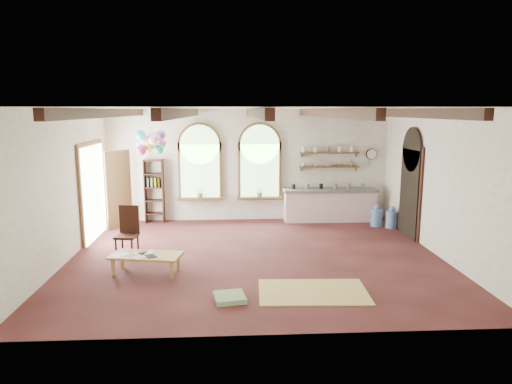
{
  "coord_description": "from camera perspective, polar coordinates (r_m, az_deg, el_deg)",
  "views": [
    {
      "loc": [
        -0.52,
        -9.51,
        3.16
      ],
      "look_at": [
        0.04,
        0.6,
        1.33
      ],
      "focal_mm": 32.0,
      "sensor_mm": 36.0,
      "label": 1
    }
  ],
  "objects": [
    {
      "name": "ceiling_beams",
      "position": [
        9.53,
        -0.02,
        9.86
      ],
      "size": [
        6.2,
        6.8,
        0.18
      ],
      "primitive_type": null,
      "color": "#331810",
      "rests_on": "ceiling"
    },
    {
      "name": "water_jug_a",
      "position": [
        12.99,
        14.83,
        -3.02
      ],
      "size": [
        0.31,
        0.31,
        0.6
      ],
      "color": "#5478B4",
      "rests_on": "floor"
    },
    {
      "name": "window_left",
      "position": [
        13.06,
        -7.01,
        3.43
      ],
      "size": [
        1.3,
        0.28,
        2.2
      ],
      "color": "brown",
      "rests_on": "floor"
    },
    {
      "name": "window_right",
      "position": [
        13.05,
        0.47,
        3.5
      ],
      "size": [
        1.3,
        0.28,
        2.2
      ],
      "color": "brown",
      "rests_on": "floor"
    },
    {
      "name": "bookshelf",
      "position": [
        13.21,
        -12.61,
        0.13
      ],
      "size": [
        0.53,
        0.32,
        1.8
      ],
      "color": "#331810",
      "rests_on": "floor"
    },
    {
      "name": "shelf_bowl_b",
      "position": [
        13.36,
        10.39,
        3.35
      ],
      "size": [
        0.2,
        0.2,
        0.06
      ],
      "primitive_type": "imported",
      "color": "#8C664C",
      "rests_on": "wall_shelf_lower"
    },
    {
      "name": "kitchen_counter",
      "position": [
        13.3,
        9.16,
        -1.55
      ],
      "size": [
        2.68,
        0.62,
        0.94
      ],
      "color": "beige",
      "rests_on": "floor"
    },
    {
      "name": "right_doorway",
      "position": [
        12.06,
        18.65,
        -0.15
      ],
      "size": [
        0.1,
        1.3,
        2.4
      ],
      "primitive_type": "cube",
      "color": "black",
      "rests_on": "floor"
    },
    {
      "name": "left_doorway",
      "position": [
        11.99,
        -19.73,
        -0.03
      ],
      "size": [
        0.1,
        1.9,
        2.5
      ],
      "primitive_type": "cube",
      "color": "brown",
      "rests_on": "floor"
    },
    {
      "name": "potted_plant_left",
      "position": [
        13.07,
        -6.97,
        -0.03
      ],
      "size": [
        0.27,
        0.23,
        0.3
      ],
      "primitive_type": "imported",
      "color": "#598C4C",
      "rests_on": "window_left"
    },
    {
      "name": "side_chair",
      "position": [
        10.38,
        -15.78,
        -6.05
      ],
      "size": [
        0.5,
        0.5,
        1.11
      ],
      "color": "#331810",
      "rests_on": "floor"
    },
    {
      "name": "potted_plant_right",
      "position": [
        13.06,
        0.49,
        0.04
      ],
      "size": [
        0.27,
        0.23,
        0.3
      ],
      "primitive_type": "imported",
      "color": "#598C4C",
      "rests_on": "window_right"
    },
    {
      "name": "floor",
      "position": [
        10.04,
        -0.02,
        -8.13
      ],
      "size": [
        8.0,
        8.0,
        0.0
      ],
      "primitive_type": "plane",
      "color": "#552324",
      "rests_on": "ground"
    },
    {
      "name": "shelf_vase",
      "position": [
        13.44,
        11.86,
        3.62
      ],
      "size": [
        0.18,
        0.18,
        0.19
      ],
      "primitive_type": "imported",
      "color": "slate",
      "rests_on": "wall_shelf_lower"
    },
    {
      "name": "water_jug_b",
      "position": [
        12.92,
        16.6,
        -3.19
      ],
      "size": [
        0.31,
        0.31,
        0.6
      ],
      "color": "#5478B4",
      "rests_on": "floor"
    },
    {
      "name": "floor_mat",
      "position": [
        8.27,
        7.14,
        -12.26
      ],
      "size": [
        1.95,
        1.26,
        0.02
      ],
      "primitive_type": "cube",
      "rotation": [
        0.0,
        0.0,
        -0.05
      ],
      "color": "tan",
      "rests_on": "floor"
    },
    {
      "name": "tablet",
      "position": [
        9.07,
        -13.02,
        -7.82
      ],
      "size": [
        0.27,
        0.29,
        0.01
      ],
      "primitive_type": "cube",
      "rotation": [
        0.0,
        0.0,
        0.55
      ],
      "color": "black",
      "rests_on": "coffee_table"
    },
    {
      "name": "wall_clock",
      "position": [
        13.65,
        14.26,
        4.61
      ],
      "size": [
        0.32,
        0.04,
        0.32
      ],
      "primitive_type": "cylinder",
      "rotation": [
        1.57,
        0.0,
        0.0
      ],
      "color": "black",
      "rests_on": "wall_back"
    },
    {
      "name": "balloon_cluster",
      "position": [
        12.01,
        -12.91,
        6.04
      ],
      "size": [
        0.84,
        0.89,
        1.16
      ],
      "color": "silver",
      "rests_on": "floor"
    },
    {
      "name": "coffee_table",
      "position": [
        9.23,
        -13.6,
        -7.85
      ],
      "size": [
        1.45,
        0.87,
        0.39
      ],
      "color": "tan",
      "rests_on": "floor"
    },
    {
      "name": "shelf_cup_a",
      "position": [
        13.15,
        5.94,
        3.44
      ],
      "size": [
        0.12,
        0.1,
        0.1
      ],
      "primitive_type": "imported",
      "color": "white",
      "rests_on": "wall_shelf_lower"
    },
    {
      "name": "wall_shelf_upper",
      "position": [
        13.25,
        9.18,
        4.86
      ],
      "size": [
        1.7,
        0.24,
        0.04
      ],
      "primitive_type": "cube",
      "color": "brown",
      "rests_on": "wall_back"
    },
    {
      "name": "floor_cushion",
      "position": [
        7.9,
        -3.31,
        -13.02
      ],
      "size": [
        0.58,
        0.58,
        0.09
      ],
      "primitive_type": "cube",
      "rotation": [
        0.0,
        0.0,
        0.17
      ],
      "color": "#7A9F6D",
      "rests_on": "floor"
    },
    {
      "name": "shelf_bowl_a",
      "position": [
        13.28,
        8.92,
        3.34
      ],
      "size": [
        0.22,
        0.22,
        0.05
      ],
      "primitive_type": "imported",
      "color": "beige",
      "rests_on": "wall_shelf_lower"
    },
    {
      "name": "shelf_cup_b",
      "position": [
        13.21,
        7.44,
        3.43
      ],
      "size": [
        0.1,
        0.1,
        0.09
      ],
      "primitive_type": "imported",
      "color": "beige",
      "rests_on": "wall_shelf_lower"
    },
    {
      "name": "table_book",
      "position": [
        9.39,
        -14.56,
        -7.23
      ],
      "size": [
        0.21,
        0.26,
        0.02
      ],
      "primitive_type": "imported",
      "rotation": [
        0.0,
        0.0,
        0.2
      ],
      "color": "olive",
      "rests_on": "coffee_table"
    },
    {
      "name": "wall_shelf_lower",
      "position": [
        13.3,
        9.13,
        3.14
      ],
      "size": [
        1.7,
        0.24,
        0.04
      ],
      "primitive_type": "cube",
      "color": "brown",
      "rests_on": "wall_back"
    }
  ]
}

